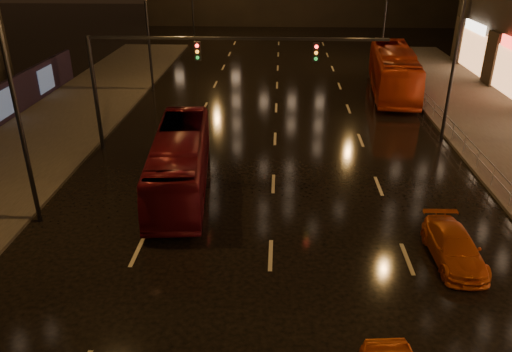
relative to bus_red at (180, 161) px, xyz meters
The scene contains 6 objects.
ground 6.45m from the bus_red, 46.96° to the left, with size 140.00×140.00×0.00m, color black.
traffic_signal 5.76m from the bus_red, 99.34° to the left, with size 15.31×0.32×6.20m.
railing_right 14.74m from the bus_red, 10.19° to the left, with size 0.05×56.00×1.00m.
bus_red is the anchor object (origin of this frame).
bus_curb 21.32m from the bus_red, 52.34° to the left, with size 2.80×11.97×3.34m, color #AA2F11.
taxi_far 12.19m from the bus_red, 26.31° to the right, with size 1.56×3.84×1.11m, color #BF4D12.
Camera 1 is at (0.20, -5.44, 10.54)m, focal length 35.00 mm.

